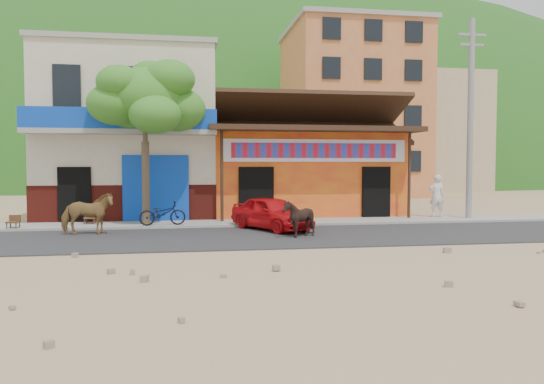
{
  "coord_description": "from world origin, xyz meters",
  "views": [
    {
      "loc": [
        -3.22,
        -13.89,
        2.3
      ],
      "look_at": [
        -0.42,
        3.0,
        1.4
      ],
      "focal_mm": 35.0,
      "sensor_mm": 36.0,
      "label": 1
    }
  ],
  "objects_px": {
    "scooter": "(162,213)",
    "cafe_chair_right": "(90,212)",
    "red_car": "(272,213)",
    "cow_tan": "(87,214)",
    "cafe_chair_left": "(13,216)",
    "utility_pole": "(470,119)",
    "pedestrian": "(437,196)",
    "cow_dark": "(299,218)",
    "tree": "(145,142)"
  },
  "relations": [
    {
      "from": "scooter",
      "to": "cafe_chair_right",
      "type": "distance_m",
      "value": 2.81
    },
    {
      "from": "red_car",
      "to": "cafe_chair_right",
      "type": "xyz_separation_m",
      "value": [
        -6.39,
        2.17,
        -0.06
      ]
    },
    {
      "from": "cow_tan",
      "to": "cafe_chair_left",
      "type": "bearing_deg",
      "value": 53.14
    },
    {
      "from": "utility_pole",
      "to": "pedestrian",
      "type": "xyz_separation_m",
      "value": [
        -1.1,
        0.6,
        -3.13
      ]
    },
    {
      "from": "utility_pole",
      "to": "red_car",
      "type": "height_order",
      "value": "utility_pole"
    },
    {
      "from": "cow_dark",
      "to": "scooter",
      "type": "bearing_deg",
      "value": -119.61
    },
    {
      "from": "cow_dark",
      "to": "cafe_chair_right",
      "type": "height_order",
      "value": "cow_dark"
    },
    {
      "from": "cow_dark",
      "to": "red_car",
      "type": "distance_m",
      "value": 2.1
    },
    {
      "from": "cow_dark",
      "to": "cafe_chair_left",
      "type": "relative_size",
      "value": 1.43
    },
    {
      "from": "cow_dark",
      "to": "pedestrian",
      "type": "bearing_deg",
      "value": 131.4
    },
    {
      "from": "cafe_chair_left",
      "to": "cafe_chair_right",
      "type": "bearing_deg",
      "value": 27.53
    },
    {
      "from": "cow_dark",
      "to": "red_car",
      "type": "relative_size",
      "value": 0.34
    },
    {
      "from": "scooter",
      "to": "cafe_chair_right",
      "type": "bearing_deg",
      "value": 63.37
    },
    {
      "from": "utility_pole",
      "to": "cafe_chair_left",
      "type": "height_order",
      "value": "utility_pole"
    },
    {
      "from": "scooter",
      "to": "cow_dark",
      "type": "bearing_deg",
      "value": -134.21
    },
    {
      "from": "cafe_chair_left",
      "to": "tree",
      "type": "bearing_deg",
      "value": 11.86
    },
    {
      "from": "utility_pole",
      "to": "cafe_chair_left",
      "type": "relative_size",
      "value": 9.74
    },
    {
      "from": "cow_dark",
      "to": "scooter",
      "type": "height_order",
      "value": "cow_dark"
    },
    {
      "from": "tree",
      "to": "utility_pole",
      "type": "height_order",
      "value": "utility_pole"
    },
    {
      "from": "cafe_chair_left",
      "to": "cafe_chair_right",
      "type": "height_order",
      "value": "cafe_chair_right"
    },
    {
      "from": "utility_pole",
      "to": "red_car",
      "type": "bearing_deg",
      "value": -167.27
    },
    {
      "from": "tree",
      "to": "pedestrian",
      "type": "distance_m",
      "value": 11.92
    },
    {
      "from": "tree",
      "to": "cafe_chair_right",
      "type": "height_order",
      "value": "tree"
    },
    {
      "from": "pedestrian",
      "to": "tree",
      "type": "bearing_deg",
      "value": 9.39
    },
    {
      "from": "scooter",
      "to": "cafe_chair_right",
      "type": "relative_size",
      "value": 1.86
    },
    {
      "from": "tree",
      "to": "scooter",
      "type": "height_order",
      "value": "tree"
    },
    {
      "from": "utility_pole",
      "to": "cow_tan",
      "type": "bearing_deg",
      "value": -171.18
    },
    {
      "from": "scooter",
      "to": "pedestrian",
      "type": "height_order",
      "value": "pedestrian"
    },
    {
      "from": "cafe_chair_left",
      "to": "utility_pole",
      "type": "bearing_deg",
      "value": 7.7
    },
    {
      "from": "red_car",
      "to": "cafe_chair_right",
      "type": "relative_size",
      "value": 3.88
    },
    {
      "from": "cow_tan",
      "to": "scooter",
      "type": "bearing_deg",
      "value": -62.88
    },
    {
      "from": "utility_pole",
      "to": "cow_tan",
      "type": "height_order",
      "value": "utility_pole"
    },
    {
      "from": "red_car",
      "to": "scooter",
      "type": "distance_m",
      "value": 3.94
    },
    {
      "from": "tree",
      "to": "cafe_chair_right",
      "type": "bearing_deg",
      "value": 167.25
    },
    {
      "from": "red_car",
      "to": "utility_pole",
      "type": "bearing_deg",
      "value": -16.18
    },
    {
      "from": "utility_pole",
      "to": "pedestrian",
      "type": "distance_m",
      "value": 3.37
    },
    {
      "from": "red_car",
      "to": "pedestrian",
      "type": "distance_m",
      "value": 7.78
    },
    {
      "from": "pedestrian",
      "to": "cafe_chair_left",
      "type": "distance_m",
      "value": 16.16
    },
    {
      "from": "tree",
      "to": "cafe_chair_right",
      "type": "relative_size",
      "value": 6.84
    },
    {
      "from": "cow_dark",
      "to": "red_car",
      "type": "xyz_separation_m",
      "value": [
        -0.51,
        2.04,
        -0.01
      ]
    },
    {
      "from": "red_car",
      "to": "pedestrian",
      "type": "height_order",
      "value": "pedestrian"
    },
    {
      "from": "red_car",
      "to": "cafe_chair_right",
      "type": "bearing_deg",
      "value": 132.32
    },
    {
      "from": "cow_dark",
      "to": "scooter",
      "type": "xyz_separation_m",
      "value": [
        -4.26,
        3.26,
        -0.08
      ]
    },
    {
      "from": "cow_dark",
      "to": "scooter",
      "type": "relative_size",
      "value": 0.72
    },
    {
      "from": "cow_dark",
      "to": "red_car",
      "type": "height_order",
      "value": "cow_dark"
    },
    {
      "from": "red_car",
      "to": "scooter",
      "type": "xyz_separation_m",
      "value": [
        -3.75,
        1.22,
        -0.07
      ]
    },
    {
      "from": "cow_tan",
      "to": "red_car",
      "type": "relative_size",
      "value": 0.47
    },
    {
      "from": "pedestrian",
      "to": "cow_dark",
      "type": "bearing_deg",
      "value": 39.07
    },
    {
      "from": "pedestrian",
      "to": "scooter",
      "type": "bearing_deg",
      "value": 12.1
    },
    {
      "from": "cow_dark",
      "to": "cafe_chair_right",
      "type": "xyz_separation_m",
      "value": [
        -6.9,
        4.21,
        -0.07
      ]
    }
  ]
}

